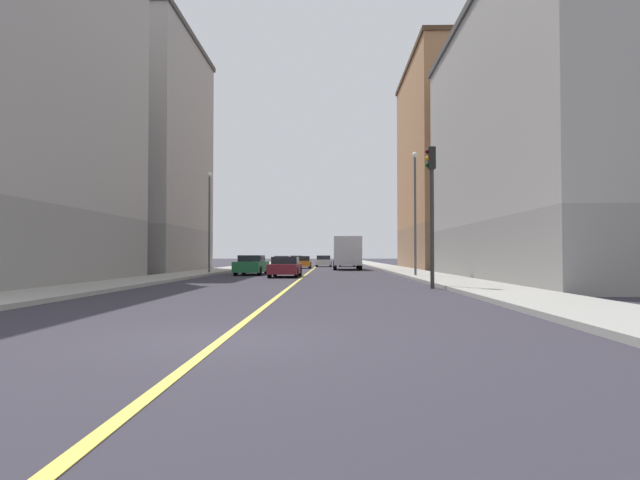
{
  "coord_description": "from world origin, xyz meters",
  "views": [
    {
      "loc": [
        1.75,
        -8.8,
        1.36
      ],
      "look_at": [
        0.86,
        35.52,
        2.59
      ],
      "focal_mm": 30.72,
      "sensor_mm": 36.0,
      "label": 1
    }
  ],
  "objects_px": {
    "building_right_midblock": "(124,154)",
    "car_orange": "(302,262)",
    "street_lamp_right_near": "(209,211)",
    "box_truck": "(347,252)",
    "car_white": "(347,261)",
    "car_green": "(251,265)",
    "traffic_light_left_near": "(432,196)",
    "building_left_near": "(576,139)",
    "car_maroon": "(285,267)",
    "car_silver": "(324,261)",
    "car_red": "(297,260)",
    "street_lamp_left_near": "(415,201)",
    "car_blue": "(282,262)",
    "building_left_mid": "(467,166)"
  },
  "relations": [
    {
      "from": "car_white",
      "to": "car_orange",
      "type": "xyz_separation_m",
      "value": [
        -4.85,
        -7.78,
        0.01
      ]
    },
    {
      "from": "building_left_mid",
      "to": "car_green",
      "type": "xyz_separation_m",
      "value": [
        -18.74,
        -15.62,
        -9.36
      ]
    },
    {
      "from": "car_orange",
      "to": "car_silver",
      "type": "distance_m",
      "value": 7.79
    },
    {
      "from": "car_maroon",
      "to": "car_blue",
      "type": "bearing_deg",
      "value": 95.57
    },
    {
      "from": "car_white",
      "to": "box_truck",
      "type": "height_order",
      "value": "box_truck"
    },
    {
      "from": "car_white",
      "to": "building_left_mid",
      "type": "bearing_deg",
      "value": -45.08
    },
    {
      "from": "building_right_midblock",
      "to": "car_green",
      "type": "distance_m",
      "value": 15.56
    },
    {
      "from": "traffic_light_left_near",
      "to": "car_white",
      "type": "height_order",
      "value": "traffic_light_left_near"
    },
    {
      "from": "building_right_midblock",
      "to": "car_silver",
      "type": "height_order",
      "value": "building_right_midblock"
    },
    {
      "from": "car_orange",
      "to": "car_silver",
      "type": "bearing_deg",
      "value": 74.37
    },
    {
      "from": "car_blue",
      "to": "car_silver",
      "type": "height_order",
      "value": "car_silver"
    },
    {
      "from": "car_orange",
      "to": "car_maroon",
      "type": "bearing_deg",
      "value": -89.71
    },
    {
      "from": "building_right_midblock",
      "to": "street_lamp_left_near",
      "type": "xyz_separation_m",
      "value": [
        21.87,
        -10.41,
        -4.87
      ]
    },
    {
      "from": "traffic_light_left_near",
      "to": "car_blue",
      "type": "bearing_deg",
      "value": 103.76
    },
    {
      "from": "street_lamp_left_near",
      "to": "car_blue",
      "type": "distance_m",
      "value": 30.66
    },
    {
      "from": "street_lamp_right_near",
      "to": "box_truck",
      "type": "distance_m",
      "value": 16.69
    },
    {
      "from": "traffic_light_left_near",
      "to": "box_truck",
      "type": "xyz_separation_m",
      "value": [
        -2.59,
        29.15,
        -2.12
      ]
    },
    {
      "from": "car_green",
      "to": "box_truck",
      "type": "xyz_separation_m",
      "value": [
        6.99,
        13.85,
        0.98
      ]
    },
    {
      "from": "traffic_light_left_near",
      "to": "car_silver",
      "type": "distance_m",
      "value": 42.45
    },
    {
      "from": "street_lamp_right_near",
      "to": "box_truck",
      "type": "height_order",
      "value": "street_lamp_right_near"
    },
    {
      "from": "car_blue",
      "to": "street_lamp_right_near",
      "type": "bearing_deg",
      "value": -97.52
    },
    {
      "from": "traffic_light_left_near",
      "to": "street_lamp_left_near",
      "type": "xyz_separation_m",
      "value": [
        1.02,
        10.94,
        0.91
      ]
    },
    {
      "from": "street_lamp_right_near",
      "to": "car_white",
      "type": "distance_m",
      "value": 28.43
    },
    {
      "from": "car_white",
      "to": "traffic_light_left_near",
      "type": "bearing_deg",
      "value": -87.01
    },
    {
      "from": "car_green",
      "to": "traffic_light_left_near",
      "type": "bearing_deg",
      "value": -57.95
    },
    {
      "from": "street_lamp_left_near",
      "to": "car_orange",
      "type": "relative_size",
      "value": 1.78
    },
    {
      "from": "car_orange",
      "to": "car_red",
      "type": "xyz_separation_m",
      "value": [
        -1.84,
        19.4,
        0.02
      ]
    },
    {
      "from": "street_lamp_right_near",
      "to": "car_blue",
      "type": "xyz_separation_m",
      "value": [
        3.07,
        23.22,
        -3.83
      ]
    },
    {
      "from": "building_left_near",
      "to": "car_white",
      "type": "relative_size",
      "value": 5.55
    },
    {
      "from": "traffic_light_left_near",
      "to": "car_blue",
      "type": "xyz_separation_m",
      "value": [
        -9.65,
        39.4,
        -3.12
      ]
    },
    {
      "from": "building_left_near",
      "to": "car_maroon",
      "type": "height_order",
      "value": "building_left_near"
    },
    {
      "from": "car_green",
      "to": "car_red",
      "type": "xyz_separation_m",
      "value": [
        0.68,
        38.63,
        -0.02
      ]
    },
    {
      "from": "street_lamp_right_near",
      "to": "car_silver",
      "type": "relative_size",
      "value": 1.65
    },
    {
      "from": "street_lamp_left_near",
      "to": "car_red",
      "type": "relative_size",
      "value": 1.72
    },
    {
      "from": "car_green",
      "to": "car_red",
      "type": "height_order",
      "value": "car_green"
    },
    {
      "from": "car_orange",
      "to": "car_maroon",
      "type": "relative_size",
      "value": 0.99
    },
    {
      "from": "building_right_midblock",
      "to": "street_lamp_right_near",
      "type": "distance_m",
      "value": 10.89
    },
    {
      "from": "car_maroon",
      "to": "traffic_light_left_near",
      "type": "bearing_deg",
      "value": -59.33
    },
    {
      "from": "street_lamp_right_near",
      "to": "car_white",
      "type": "height_order",
      "value": "street_lamp_right_near"
    },
    {
      "from": "building_left_near",
      "to": "traffic_light_left_near",
      "type": "bearing_deg",
      "value": -141.08
    },
    {
      "from": "car_green",
      "to": "car_red",
      "type": "relative_size",
      "value": 1.03
    },
    {
      "from": "building_right_midblock",
      "to": "car_maroon",
      "type": "relative_size",
      "value": 4.47
    },
    {
      "from": "car_white",
      "to": "car_silver",
      "type": "relative_size",
      "value": 0.99
    },
    {
      "from": "building_left_near",
      "to": "building_right_midblock",
      "type": "relative_size",
      "value": 1.24
    },
    {
      "from": "building_left_near",
      "to": "car_white",
      "type": "bearing_deg",
      "value": 108.03
    },
    {
      "from": "car_maroon",
      "to": "car_blue",
      "type": "xyz_separation_m",
      "value": [
        -2.7,
        27.68,
        0.02
      ]
    },
    {
      "from": "building_right_midblock",
      "to": "car_orange",
      "type": "distance_m",
      "value": 21.06
    },
    {
      "from": "car_blue",
      "to": "car_white",
      "type": "bearing_deg",
      "value": 21.42
    },
    {
      "from": "street_lamp_left_near",
      "to": "car_silver",
      "type": "height_order",
      "value": "street_lamp_left_near"
    },
    {
      "from": "building_left_near",
      "to": "box_truck",
      "type": "distance_m",
      "value": 25.44
    }
  ]
}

